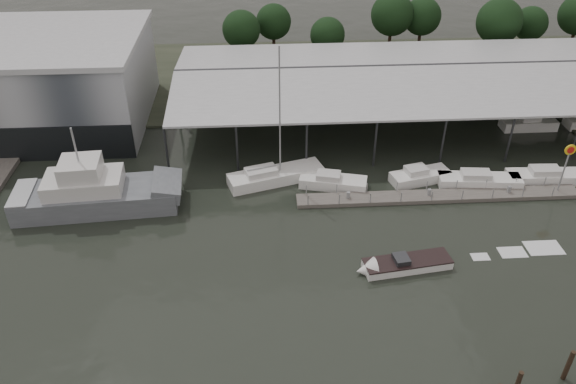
{
  "coord_description": "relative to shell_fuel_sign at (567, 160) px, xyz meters",
  "views": [
    {
      "loc": [
        -2.68,
        -34.72,
        31.04
      ],
      "look_at": [
        0.03,
        8.22,
        2.5
      ],
      "focal_mm": 35.0,
      "sensor_mm": 36.0,
      "label": 1
    }
  ],
  "objects": [
    {
      "name": "ground",
      "position": [
        -27.0,
        -9.99,
        -3.93
      ],
      "size": [
        200.0,
        200.0,
        0.0
      ],
      "primitive_type": "plane",
      "color": "black",
      "rests_on": "ground"
    },
    {
      "name": "land_strip_far",
      "position": [
        -27.0,
        32.01,
        -3.83
      ],
      "size": [
        140.0,
        30.0,
        0.3
      ],
      "color": "#3D4232",
      "rests_on": "ground"
    },
    {
      "name": "storage_warehouse",
      "position": [
        -55.0,
        19.95,
        1.36
      ],
      "size": [
        24.5,
        20.5,
        10.5
      ],
      "color": "#9FA3A9",
      "rests_on": "ground"
    },
    {
      "name": "covered_boat_shed",
      "position": [
        -10.0,
        18.01,
        2.2
      ],
      "size": [
        58.24,
        24.0,
        6.96
      ],
      "color": "silver",
      "rests_on": "ground"
    },
    {
      "name": "floating_dock",
      "position": [
        -12.0,
        0.01,
        -3.72
      ],
      "size": [
        28.0,
        2.0,
        1.4
      ],
      "color": "slate",
      "rests_on": "ground"
    },
    {
      "name": "shell_fuel_sign",
      "position": [
        0.0,
        0.0,
        0.0
      ],
      "size": [
        1.1,
        0.18,
        5.55
      ],
      "color": "#939699",
      "rests_on": "ground"
    },
    {
      "name": "grey_trawler",
      "position": [
        -44.95,
        0.57,
        -2.35
      ],
      "size": [
        15.9,
        6.09,
        8.84
      ],
      "rotation": [
        0.0,
        0.0,
        0.07
      ],
      "color": "slate",
      "rests_on": "ground"
    },
    {
      "name": "white_sailboat",
      "position": [
        -28.01,
        4.09,
        -3.27
      ],
      "size": [
        10.14,
        5.37,
        14.43
      ],
      "rotation": [
        0.0,
        0.0,
        0.3
      ],
      "color": "white",
      "rests_on": "ground"
    },
    {
      "name": "speedboat_underway",
      "position": [
        -18.24,
        -10.09,
        -3.53
      ],
      "size": [
        18.96,
        4.61,
        2.0
      ],
      "rotation": [
        0.0,
        0.0,
        3.28
      ],
      "color": "white",
      "rests_on": "ground"
    },
    {
      "name": "moored_cruiser_0",
      "position": [
        -22.19,
        2.68,
        -3.31
      ],
      "size": [
        7.04,
        3.78,
        1.7
      ],
      "rotation": [
        0.0,
        0.0,
        -0.25
      ],
      "color": "white",
      "rests_on": "ground"
    },
    {
      "name": "moored_cruiser_1",
      "position": [
        -13.11,
        3.2,
        -3.31
      ],
      "size": [
        6.5,
        3.69,
        1.7
      ],
      "rotation": [
        0.0,
        0.0,
        0.26
      ],
      "color": "white",
      "rests_on": "ground"
    },
    {
      "name": "moored_cruiser_2",
      "position": [
        -7.32,
        1.99,
        -3.31
      ],
      "size": [
        8.41,
        3.03,
        1.7
      ],
      "rotation": [
        0.0,
        0.0,
        -0.1
      ],
      "color": "white",
      "rests_on": "ground"
    },
    {
      "name": "moored_cruiser_3",
      "position": [
        -0.04,
        2.3,
        -3.31
      ],
      "size": [
        8.42,
        2.53,
        1.7
      ],
      "rotation": [
        0.0,
        0.0,
        -0.04
      ],
      "color": "white",
      "rests_on": "ground"
    },
    {
      "name": "horizon_tree_line",
      "position": [
        -1.22,
        38.34,
        1.93
      ],
      "size": [
        65.21,
        12.12,
        9.91
      ],
      "color": "black",
      "rests_on": "ground"
    }
  ]
}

